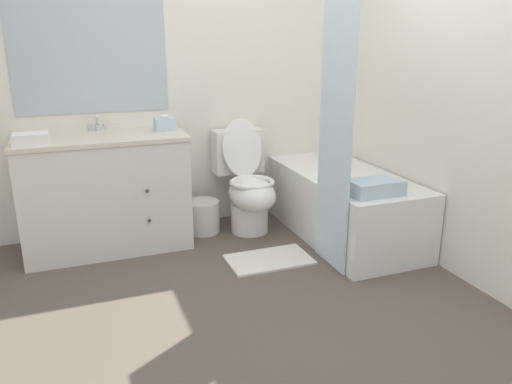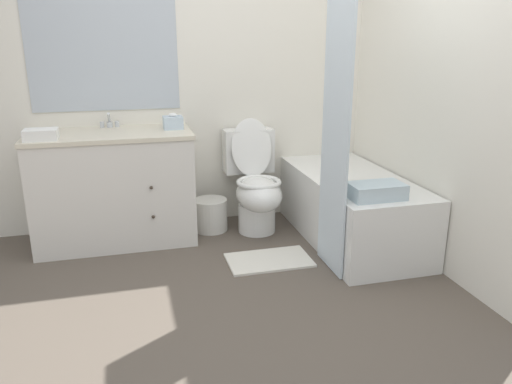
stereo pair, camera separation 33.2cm
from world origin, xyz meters
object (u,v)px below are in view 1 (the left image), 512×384
Objects in this scene: vanity_cabinet at (105,191)px; toilet at (247,185)px; sink_faucet at (98,126)px; bathtub at (343,204)px; wastebasket at (203,217)px; hand_towel_folded at (31,139)px; bath_mat at (269,260)px; tissue_box at (165,124)px; bath_towel_folded at (375,187)px.

toilet is at bearing -2.83° from vanity_cabinet.
bathtub is at bearing -20.36° from sink_faucet.
hand_towel_folded is at bearing -170.22° from wastebasket.
toilet is 1.53× the size of bath_mat.
tissue_box is 1.57m from bath_towel_folded.
bath_towel_folded is (2.06, -0.79, -0.32)m from hand_towel_folded.
vanity_cabinet is 0.78m from wastebasket.
tissue_box is 1.24m from bath_mat.
bathtub is 5.38× the size of wastebasket.
sink_faucet is 1.05m from wastebasket.
toilet is 0.80m from tissue_box.
hand_towel_folded is at bearing -175.30° from toilet.
wastebasket is at bearing 167.92° from toilet.
wastebasket reaches higher than bath_mat.
wastebasket is 1.38m from hand_towel_folded.
vanity_cabinet reaches higher than bath_mat.
toilet reaches higher than bath_mat.
bath_mat is at bearing -40.91° from sink_faucet.
hand_towel_folded is at bearing 173.23° from bathtub.
tissue_box is at bearing 3.48° from vanity_cabinet.
vanity_cabinet is 1.90m from bath_towel_folded.
sink_faucet reaches higher than hand_towel_folded.
sink_faucet is 1.93m from bathtub.
wastebasket is at bearing 155.59° from bathtub.
vanity_cabinet is 1.28m from bath_mat.
bathtub is 1.11m from wastebasket.
toilet is 1.08m from bath_towel_folded.
tissue_box is at bearing 172.48° from toilet.
sink_faucet reaches higher than wastebasket.
hand_towel_folded is 0.61× the size of bath_towel_folded.
vanity_cabinet is 1.32× the size of toilet.
bathtub is 0.79m from bath_mat.
sink_faucet is 0.25× the size of bath_mat.
sink_faucet is 1.21m from toilet.
bath_mat is at bearing -51.67° from tissue_box.
sink_faucet is 0.53× the size of wastebasket.
bath_mat is at bearing -33.49° from vanity_cabinet.
wastebasket is 1.24× the size of hand_towel_folded.
tissue_box reaches higher than bathtub.
bath_mat is (1.01, -0.67, -0.42)m from vanity_cabinet.
bath_mat is (0.55, -0.69, -0.87)m from tissue_box.
hand_towel_folded is at bearing 159.03° from bath_towel_folded.
bath_towel_folded reaches higher than bath_mat.
bathtub reaches higher than bath_mat.
hand_towel_folded reaches higher than bath_towel_folded.
sink_faucet is at bearing 90.00° from vanity_cabinet.
bathtub is at bearing -14.10° from vanity_cabinet.
bath_mat is (-0.71, -0.23, -0.25)m from bathtub.
bath_mat is at bearing -95.85° from toilet.
vanity_cabinet is at bearing -90.00° from sink_faucet.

